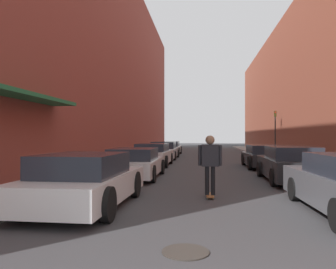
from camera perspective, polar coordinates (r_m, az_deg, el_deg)
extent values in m
plane|color=#38383A|center=(20.40, 6.73, -4.98)|extent=(104.35, 104.35, 0.00)
cube|color=gray|center=(25.58, -4.81, -3.87)|extent=(1.80, 47.43, 0.12)
cube|color=gray|center=(25.68, 17.96, -3.85)|extent=(1.80, 47.43, 0.12)
cube|color=brown|center=(26.85, -11.03, 12.21)|extent=(4.00, 47.43, 14.94)
cube|color=#1E6038|center=(11.08, -22.71, 6.00)|extent=(1.00, 4.80, 0.12)
cube|color=brown|center=(26.65, 24.12, 7.99)|extent=(4.00, 47.43, 10.97)
cube|color=silver|center=(8.20, -14.21, -8.75)|extent=(2.04, 4.35, 0.59)
cube|color=#232833|center=(7.94, -14.75, -5.08)|extent=(1.76, 2.28, 0.50)
cylinder|color=black|center=(9.80, -16.76, -8.13)|extent=(0.18, 0.71, 0.71)
cylinder|color=black|center=(9.24, -5.68, -8.62)|extent=(0.18, 0.71, 0.71)
cylinder|color=black|center=(7.44, -24.90, -10.67)|extent=(0.18, 0.71, 0.71)
cylinder|color=black|center=(6.68, -10.44, -11.89)|extent=(0.18, 0.71, 0.71)
cube|color=silver|center=(13.39, -5.82, -5.52)|extent=(1.98, 4.38, 0.57)
cube|color=#232833|center=(13.14, -6.01, -3.39)|extent=(1.72, 2.28, 0.45)
cylinder|color=black|center=(14.93, -8.32, -5.52)|extent=(0.18, 0.64, 0.64)
cylinder|color=black|center=(14.58, -1.07, -5.65)|extent=(0.18, 0.64, 0.64)
cylinder|color=black|center=(12.34, -11.44, -6.64)|extent=(0.18, 0.64, 0.64)
cylinder|color=black|center=(11.92, -2.68, -6.87)|extent=(0.18, 0.64, 0.64)
cube|color=silver|center=(18.59, -2.62, -3.89)|extent=(1.91, 4.43, 0.65)
cube|color=#232833|center=(18.35, -2.72, -2.25)|extent=(1.64, 2.32, 0.43)
cylinder|color=black|center=(20.09, -4.53, -4.11)|extent=(0.18, 0.66, 0.66)
cylinder|color=black|center=(19.84, 0.50, -4.16)|extent=(0.18, 0.66, 0.66)
cylinder|color=black|center=(17.43, -6.18, -4.71)|extent=(0.18, 0.66, 0.66)
cylinder|color=black|center=(17.15, -0.38, -4.79)|extent=(0.18, 0.66, 0.66)
cube|color=#B7B7BC|center=(24.17, -0.68, -3.12)|extent=(1.88, 4.68, 0.60)
cube|color=#232833|center=(23.92, -0.74, -1.85)|extent=(1.64, 2.44, 0.48)
cylinder|color=black|center=(25.73, -2.30, -3.29)|extent=(0.18, 0.63, 0.63)
cylinder|color=black|center=(25.53, 1.72, -3.31)|extent=(0.18, 0.63, 0.63)
cylinder|color=black|center=(22.88, -3.35, -3.68)|extent=(0.18, 0.63, 0.63)
cylinder|color=black|center=(22.65, 1.17, -3.71)|extent=(0.18, 0.63, 0.63)
cube|color=silver|center=(29.51, 0.41, -2.60)|extent=(1.73, 4.39, 0.56)
cube|color=#232833|center=(29.28, 0.37, -1.63)|extent=(1.52, 2.29, 0.45)
cylinder|color=black|center=(30.96, -0.89, -2.71)|extent=(0.18, 0.68, 0.68)
cylinder|color=black|center=(30.80, 2.22, -2.73)|extent=(0.18, 0.68, 0.68)
cylinder|color=black|center=(28.27, -1.55, -2.96)|extent=(0.18, 0.68, 0.68)
cylinder|color=black|center=(28.09, 1.85, -2.97)|extent=(0.18, 0.68, 0.68)
cylinder|color=black|center=(9.30, 21.08, -8.86)|extent=(0.18, 0.61, 0.61)
cube|color=#232326|center=(13.06, 20.52, -5.44)|extent=(1.88, 4.31, 0.68)
cube|color=#232833|center=(12.82, 20.76, -2.99)|extent=(1.63, 2.25, 0.45)
cylinder|color=black|center=(14.19, 15.71, -5.85)|extent=(0.18, 0.61, 0.61)
cylinder|color=black|center=(14.59, 22.59, -5.69)|extent=(0.18, 0.61, 0.61)
cylinder|color=black|center=(11.60, 17.93, -7.12)|extent=(0.18, 0.61, 0.61)
cylinder|color=black|center=(12.09, 26.19, -6.83)|extent=(0.18, 0.61, 0.61)
cube|color=#232326|center=(18.15, 16.40, -4.07)|extent=(1.94, 4.16, 0.58)
cube|color=#232833|center=(17.92, 16.52, -2.47)|extent=(1.68, 2.17, 0.45)
cylinder|color=black|center=(19.28, 13.02, -4.25)|extent=(0.18, 0.68, 0.68)
cylinder|color=black|center=(19.59, 18.37, -4.18)|extent=(0.18, 0.68, 0.68)
cylinder|color=black|center=(16.75, 14.09, -4.87)|extent=(0.18, 0.68, 0.68)
cylinder|color=black|center=(17.11, 20.21, -4.76)|extent=(0.18, 0.68, 0.68)
cube|color=brown|center=(9.25, 7.33, -10.42)|extent=(0.20, 0.78, 0.02)
cylinder|color=beige|center=(9.50, 6.83, -10.38)|extent=(0.03, 0.06, 0.06)
cylinder|color=beige|center=(9.50, 7.77, -10.37)|extent=(0.03, 0.06, 0.06)
cylinder|color=beige|center=(9.01, 6.88, -10.94)|extent=(0.03, 0.06, 0.06)
cylinder|color=beige|center=(9.01, 7.86, -10.93)|extent=(0.03, 0.06, 0.06)
cylinder|color=black|center=(9.19, 6.82, -7.96)|extent=(0.12, 0.12, 0.79)
cylinder|color=black|center=(9.19, 7.85, -7.95)|extent=(0.12, 0.12, 0.79)
cube|color=#232328|center=(9.12, 7.33, -3.63)|extent=(0.47, 0.21, 0.60)
sphere|color=#8C664C|center=(9.10, 7.33, -0.95)|extent=(0.25, 0.25, 0.25)
cylinder|color=#232328|center=(9.12, 5.56, -3.63)|extent=(0.09, 0.09, 0.57)
cylinder|color=#232328|center=(9.13, 9.10, -3.63)|extent=(0.09, 0.09, 0.57)
cylinder|color=#332D28|center=(5.09, 3.06, -19.72)|extent=(0.70, 0.70, 0.02)
cylinder|color=#2D2D2D|center=(26.59, 18.17, 0.16)|extent=(0.10, 0.10, 3.49)
cube|color=#332D0F|center=(26.64, 18.17, 3.43)|extent=(0.16, 0.16, 0.45)
sphere|color=red|center=(26.56, 18.21, 3.68)|extent=(0.11, 0.11, 0.11)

